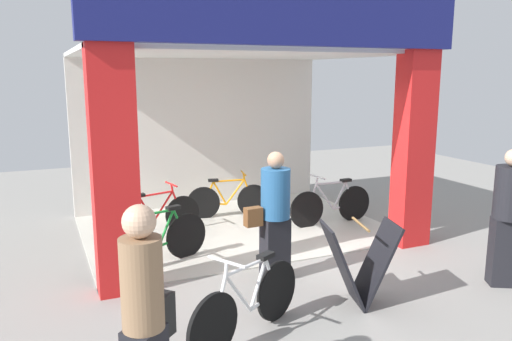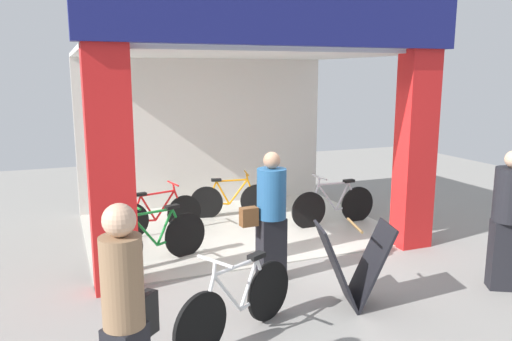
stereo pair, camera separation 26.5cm
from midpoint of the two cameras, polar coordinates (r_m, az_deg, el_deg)
The scene contains 11 objects.
ground_plane at distance 7.05m, azimuth 1.85°, elevation -10.49°, with size 17.67×17.67×0.00m, color gray.
shop_facade at distance 8.15m, azimuth -3.24°, elevation 6.41°, with size 5.04×3.86×3.66m.
bicycle_inside_0 at distance 9.14m, azimuth -3.96°, elevation -3.32°, with size 1.47×0.42×0.82m.
bicycle_inside_1 at distance 8.79m, azimuth 7.61°, elevation -3.82°, with size 1.60×0.44×0.88m.
bicycle_inside_2 at distance 8.28m, azimuth -12.07°, elevation -5.03°, with size 1.49×0.42×0.83m.
bicycle_inside_3 at distance 7.01m, azimuth -12.26°, elevation -7.74°, with size 1.56×0.60×0.90m.
bicycle_parked_0 at distance 5.12m, azimuth -2.48°, elevation -14.73°, with size 1.45×0.81×0.89m.
sandwich_board_sign at distance 5.85m, azimuth 10.22°, elevation -10.28°, with size 0.92×0.71×0.95m.
pedestrian_0 at distance 6.28m, azimuth 0.88°, elevation -5.00°, with size 0.61×0.38×1.64m.
pedestrian_1 at distance 3.85m, azimuth -14.45°, elevation -15.68°, with size 0.50×0.48×1.69m.
pedestrian_2 at distance 6.78m, azimuth 25.51°, elevation -4.57°, with size 0.51×0.51×1.69m.
Camera 1 is at (-2.96, -5.87, 2.57)m, focal length 35.59 mm.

